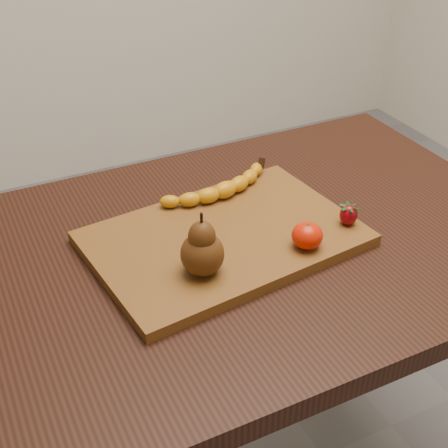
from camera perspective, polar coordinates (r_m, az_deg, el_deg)
name	(u,v)px	position (r m, az deg, el deg)	size (l,w,h in m)	color
table	(256,279)	(1.16, 2.95, -5.01)	(1.00, 0.70, 0.76)	black
cutting_board	(224,238)	(1.08, 0.00, -1.33)	(0.45, 0.30, 0.02)	brown
banana	(225,190)	(1.16, 0.10, 3.15)	(0.20, 0.05, 0.03)	orange
pear	(202,244)	(0.95, -2.02, -1.83)	(0.07, 0.07, 0.11)	#4C280C
mandarin	(307,236)	(1.04, 7.62, -1.06)	(0.05, 0.05, 0.04)	red
strawberry	(349,214)	(1.11, 11.32, 0.88)	(0.03, 0.03, 0.04)	maroon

